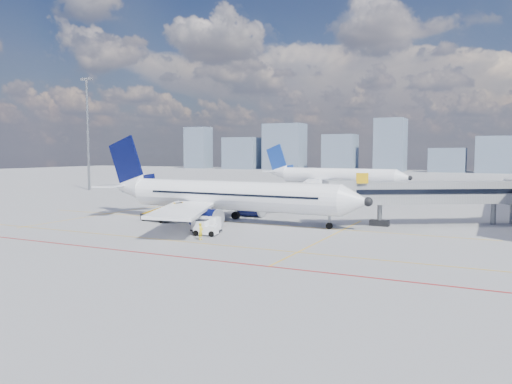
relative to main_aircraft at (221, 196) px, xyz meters
The scene contains 11 objects.
ground 8.98m from the main_aircraft, 77.95° to the right, with size 420.00×420.00×0.00m, color gray.
apron_markings 12.58m from the main_aircraft, 84.47° to the right, with size 90.00×35.12×0.01m.
jet_bridge 26.73m from the main_aircraft, 19.04° to the left, with size 23.55×15.78×6.30m.
floodlight_mast_nw 62.88m from the main_aircraft, 149.15° to the left, with size 3.20×0.61×25.45m.
distant_skyline 182.00m from the main_aircraft, 91.88° to the left, with size 244.40×15.46×24.34m.
main_aircraft is the anchor object (origin of this frame).
second_aircraft 56.84m from the main_aircraft, 93.35° to the left, with size 36.23×31.44×10.76m.
baggage_tug 11.18m from the main_aircraft, 69.16° to the right, with size 2.53×1.75×1.64m.
cargo_dolly 9.49m from the main_aircraft, 70.27° to the right, with size 3.29×1.72×1.74m.
belt_loader 8.38m from the main_aircraft, 152.67° to the right, with size 6.68×2.92×2.68m.
ramp_worker 13.72m from the main_aircraft, 68.76° to the right, with size 0.62×0.40×1.69m, color yellow.
Camera 1 is at (29.38, -45.81, 8.59)m, focal length 35.00 mm.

